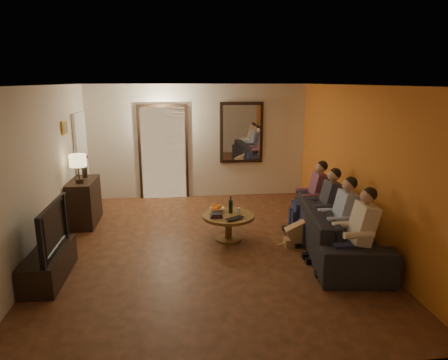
{
  "coord_description": "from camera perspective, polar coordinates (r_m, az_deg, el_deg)",
  "views": [
    {
      "loc": [
        -0.41,
        -6.14,
        2.66
      ],
      "look_at": [
        0.3,
        0.3,
        1.05
      ],
      "focal_mm": 32.0,
      "sensor_mm": 36.0,
      "label": 1
    }
  ],
  "objects": [
    {
      "name": "floor",
      "position": [
        6.7,
        -2.3,
        -9.44
      ],
      "size": [
        5.0,
        6.0,
        0.01
      ],
      "primitive_type": "cube",
      "color": "#3D2410",
      "rests_on": "ground"
    },
    {
      "name": "mirror_frame",
      "position": [
        9.28,
        2.51,
        6.77
      ],
      "size": [
        1.0,
        0.05,
        1.4
      ],
      "primitive_type": "cube",
      "color": "black",
      "rests_on": "back_wall"
    },
    {
      "name": "ceiling",
      "position": [
        6.15,
        -2.54,
        13.39
      ],
      "size": [
        5.0,
        6.0,
        0.01
      ],
      "primitive_type": "cube",
      "color": "white",
      "rests_on": "back_wall"
    },
    {
      "name": "orange_accent",
      "position": [
        6.92,
        18.62,
        1.89
      ],
      "size": [
        0.01,
        6.0,
        2.6
      ],
      "primitive_type": "cube",
      "color": "orange",
      "rests_on": "right_wall"
    },
    {
      "name": "tv",
      "position": [
        5.9,
        -24.21,
        -6.31
      ],
      "size": [
        1.16,
        0.15,
        0.67
      ],
      "primitive_type": "imported",
      "rotation": [
        0.0,
        0.0,
        1.57
      ],
      "color": "black",
      "rests_on": "tv_stand"
    },
    {
      "name": "art_canvas",
      "position": [
        7.75,
        -21.72,
        6.99
      ],
      "size": [
        0.01,
        0.22,
        0.18
      ],
      "primitive_type": "cube",
      "color": "brown",
      "rests_on": "left_wall"
    },
    {
      "name": "fridge_glimpse",
      "position": [
        9.29,
        -7.06,
        2.94
      ],
      "size": [
        0.45,
        0.03,
        1.7
      ],
      "primitive_type": "cube",
      "color": "silver",
      "rests_on": "floor"
    },
    {
      "name": "wine_bottle",
      "position": [
        6.85,
        0.96,
        -3.49
      ],
      "size": [
        0.07,
        0.07,
        0.31
      ],
      "primitive_type": null,
      "color": "black",
      "rests_on": "coffee_table"
    },
    {
      "name": "book_stack",
      "position": [
        6.68,
        -1.13,
        -5.06
      ],
      "size": [
        0.2,
        0.15,
        0.07
      ],
      "primitive_type": null,
      "color": "black",
      "rests_on": "coffee_table"
    },
    {
      "name": "kitchen_doorway",
      "position": [
        9.27,
        -8.64,
        3.8
      ],
      "size": [
        1.0,
        0.06,
        2.1
      ],
      "primitive_type": "cube",
      "color": "#FFE0A5",
      "rests_on": "floor"
    },
    {
      "name": "tv_stand",
      "position": [
        6.1,
        -23.7,
        -11.06
      ],
      "size": [
        0.45,
        1.21,
        0.4
      ],
      "primitive_type": "cube",
      "color": "black",
      "rests_on": "floor"
    },
    {
      "name": "table_lamp",
      "position": [
        7.65,
        -20.08,
        1.54
      ],
      "size": [
        0.3,
        0.3,
        0.54
      ],
      "primitive_type": null,
      "color": "beige",
      "rests_on": "dresser"
    },
    {
      "name": "left_wall",
      "position": [
        6.62,
        -24.53,
        0.83
      ],
      "size": [
        0.02,
        6.0,
        2.6
      ],
      "primitive_type": "cube",
      "color": "beige",
      "rests_on": "floor"
    },
    {
      "name": "flower_vase",
      "position": [
        8.08,
        -19.34,
        1.86
      ],
      "size": [
        0.14,
        0.14,
        0.44
      ],
      "primitive_type": null,
      "color": "red",
      "rests_on": "dresser"
    },
    {
      "name": "door_trim",
      "position": [
        9.26,
        -8.64,
        3.79
      ],
      "size": [
        1.12,
        0.04,
        2.22
      ],
      "primitive_type": "cube",
      "color": "black",
      "rests_on": "floor"
    },
    {
      "name": "coffee_table",
      "position": [
        6.88,
        0.64,
        -6.77
      ],
      "size": [
        1.12,
        1.12,
        0.45
      ],
      "primitive_type": "cylinder",
      "rotation": [
        0.0,
        0.0,
        0.33
      ],
      "color": "brown",
      "rests_on": "floor"
    },
    {
      "name": "wine_glass",
      "position": [
        6.86,
        2.09,
        -4.41
      ],
      "size": [
        0.06,
        0.06,
        0.1
      ],
      "primitive_type": "cylinder",
      "color": "silver",
      "rests_on": "coffee_table"
    },
    {
      "name": "bowl",
      "position": [
        6.98,
        -1.05,
        -4.22
      ],
      "size": [
        0.26,
        0.26,
        0.06
      ],
      "primitive_type": "imported",
      "color": "white",
      "rests_on": "coffee_table"
    },
    {
      "name": "dog",
      "position": [
        6.72,
        10.77,
        -7.04
      ],
      "size": [
        0.56,
        0.25,
        0.56
      ],
      "primitive_type": null,
      "rotation": [
        0.0,
        0.0,
        0.02
      ],
      "color": "#B17C51",
      "rests_on": "floor"
    },
    {
      "name": "laptop",
      "position": [
        6.55,
        1.81,
        -5.65
      ],
      "size": [
        0.39,
        0.36,
        0.03
      ],
      "primitive_type": "imported",
      "rotation": [
        0.0,
        0.0,
        0.58
      ],
      "color": "black",
      "rests_on": "coffee_table"
    },
    {
      "name": "oranges",
      "position": [
        6.96,
        -1.05,
        -3.69
      ],
      "size": [
        0.2,
        0.2,
        0.08
      ],
      "primitive_type": null,
      "color": "orange",
      "rests_on": "bowl"
    },
    {
      "name": "sofa",
      "position": [
        6.63,
        15.94,
        -6.78
      ],
      "size": [
        2.67,
        1.34,
        0.75
      ],
      "primitive_type": "imported",
      "rotation": [
        0.0,
        0.0,
        1.44
      ],
      "color": "black",
      "rests_on": "floor"
    },
    {
      "name": "person_d",
      "position": [
        7.32,
        12.71,
        -2.74
      ],
      "size": [
        0.6,
        0.4,
        1.2
      ],
      "primitive_type": null,
      "color": "tan",
      "rests_on": "sofa"
    },
    {
      "name": "person_b",
      "position": [
        6.26,
        16.25,
        -5.85
      ],
      "size": [
        0.6,
        0.4,
        1.2
      ],
      "primitive_type": null,
      "color": "tan",
      "rests_on": "sofa"
    },
    {
      "name": "dresser",
      "position": [
        8.03,
        -19.31,
        -2.99
      ],
      "size": [
        0.45,
        0.96,
        0.86
      ],
      "primitive_type": "cube",
      "color": "black",
      "rests_on": "floor"
    },
    {
      "name": "front_wall",
      "position": [
        3.44,
        1.1,
        -9.33
      ],
      "size": [
        5.0,
        0.02,
        2.6
      ],
      "primitive_type": "cube",
      "color": "beige",
      "rests_on": "floor"
    },
    {
      "name": "white_door",
      "position": [
        8.84,
        -19.61,
        2.45
      ],
      "size": [
        0.06,
        0.85,
        2.04
      ],
      "primitive_type": "cube",
      "color": "white",
      "rests_on": "floor"
    },
    {
      "name": "person_a",
      "position": [
        5.74,
        18.52,
        -7.82
      ],
      "size": [
        0.6,
        0.4,
        1.2
      ],
      "primitive_type": null,
      "color": "tan",
      "rests_on": "sofa"
    },
    {
      "name": "person_c",
      "position": [
        6.78,
        14.34,
        -4.17
      ],
      "size": [
        0.6,
        0.4,
        1.2
      ],
      "primitive_type": null,
      "color": "tan",
      "rests_on": "sofa"
    },
    {
      "name": "back_wall",
      "position": [
        9.25,
        -3.71,
        5.48
      ],
      "size": [
        5.0,
        0.02,
        2.6
      ],
      "primitive_type": "cube",
      "color": "beige",
      "rests_on": "floor"
    },
    {
      "name": "right_wall",
      "position": [
        6.93,
        18.7,
        1.89
      ],
      "size": [
        0.02,
        6.0,
        2.6
      ],
      "primitive_type": "cube",
      "color": "beige",
      "rests_on": "floor"
    },
    {
      "name": "framed_art",
      "position": [
        7.76,
        -21.83,
        6.98
      ],
      "size": [
        0.03,
        0.28,
        0.24
      ],
      "primitive_type": "cube",
      "color": "#B28C33",
      "rests_on": "left_wall"
    },
    {
      "name": "mirror_glass",
      "position": [
        9.25,
        2.54,
        6.75
      ],
      "size": [
        0.86,
        0.02,
        1.26
      ],
      "primitive_type": "cube",
      "color": "white",
      "rests_on": "back_wall"
    }
  ]
}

